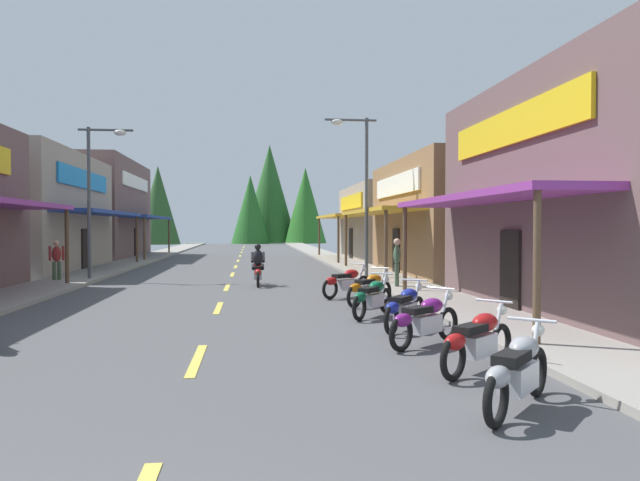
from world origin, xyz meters
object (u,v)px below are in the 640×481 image
(streetlamp_right, at_px, (359,175))
(motorcycle_parked_right_4, at_px, (373,297))
(streetlamp_left, at_px, (97,181))
(pedestrian_by_shop, at_px, (57,258))
(pedestrian_strolling, at_px, (397,260))
(motorcycle_parked_right_1, at_px, (478,340))
(motorcycle_parked_right_5, at_px, (369,288))
(motorcycle_parked_right_6, at_px, (346,282))
(rider_cruising_lead, at_px, (258,268))
(motorcycle_parked_right_2, at_px, (425,319))
(motorcycle_parked_right_0, at_px, (518,370))
(motorcycle_parked_right_3, at_px, (405,307))

(streetlamp_right, relative_size, motorcycle_parked_right_4, 3.76)
(streetlamp_left, relative_size, pedestrian_by_shop, 3.72)
(motorcycle_parked_right_4, distance_m, pedestrian_strolling, 6.54)
(motorcycle_parked_right_4, bearing_deg, pedestrian_by_shop, 82.69)
(streetlamp_left, distance_m, motorcycle_parked_right_1, 19.20)
(pedestrian_by_shop, bearing_deg, motorcycle_parked_right_5, -145.09)
(motorcycle_parked_right_4, bearing_deg, motorcycle_parked_right_6, 36.49)
(motorcycle_parked_right_1, height_order, pedestrian_strolling, pedestrian_strolling)
(motorcycle_parked_right_5, relative_size, rider_cruising_lead, 0.74)
(rider_cruising_lead, bearing_deg, streetlamp_right, -63.60)
(motorcycle_parked_right_5, bearing_deg, motorcycle_parked_right_2, -135.68)
(pedestrian_strolling, bearing_deg, motorcycle_parked_right_4, -92.08)
(motorcycle_parked_right_0, bearing_deg, rider_cruising_lead, 53.08)
(motorcycle_parked_right_5, xyz_separation_m, rider_cruising_lead, (-3.02, 6.01, 0.17))
(streetlamp_left, bearing_deg, motorcycle_parked_right_5, -42.59)
(streetlamp_right, bearing_deg, motorcycle_parked_right_1, -93.80)
(streetlamp_right, distance_m, motorcycle_parked_right_3, 12.64)
(streetlamp_left, distance_m, rider_cruising_lead, 7.70)
(motorcycle_parked_right_3, xyz_separation_m, motorcycle_parked_right_5, (0.02, 3.94, 0.00))
(motorcycle_parked_right_2, distance_m, pedestrian_strolling, 9.93)
(motorcycle_parked_right_3, distance_m, pedestrian_by_shop, 16.09)
(streetlamp_right, distance_m, motorcycle_parked_right_2, 14.27)
(motorcycle_parked_right_0, xyz_separation_m, pedestrian_strolling, (1.92, 13.63, 0.56))
(motorcycle_parked_right_0, bearing_deg, streetlamp_left, 69.59)
(motorcycle_parked_right_6, bearing_deg, motorcycle_parked_right_0, -126.79)
(motorcycle_parked_right_5, bearing_deg, streetlamp_left, 92.73)
(streetlamp_left, xyz_separation_m, streetlamp_right, (10.58, -0.59, 0.27))
(motorcycle_parked_right_3, relative_size, pedestrian_strolling, 1.00)
(motorcycle_parked_right_4, relative_size, pedestrian_by_shop, 1.07)
(streetlamp_right, height_order, motorcycle_parked_right_5, streetlamp_right)
(streetlamp_right, bearing_deg, motorcycle_parked_right_5, -98.25)
(motorcycle_parked_right_2, relative_size, motorcycle_parked_right_5, 1.08)
(motorcycle_parked_right_2, relative_size, pedestrian_by_shop, 1.03)
(motorcycle_parked_right_2, bearing_deg, rider_cruising_lead, 64.76)
(motorcycle_parked_right_0, distance_m, motorcycle_parked_right_3, 5.60)
(pedestrian_by_shop, bearing_deg, motorcycle_parked_right_2, -160.43)
(pedestrian_by_shop, distance_m, pedestrian_strolling, 13.18)
(motorcycle_parked_right_3, height_order, motorcycle_parked_right_5, same)
(motorcycle_parked_right_5, bearing_deg, pedestrian_by_shop, 98.78)
(motorcycle_parked_right_0, distance_m, pedestrian_by_shop, 20.54)
(motorcycle_parked_right_1, bearing_deg, pedestrian_strolling, 40.69)
(motorcycle_parked_right_2, xyz_separation_m, motorcycle_parked_right_5, (0.10, 5.63, 0.00))
(motorcycle_parked_right_1, distance_m, motorcycle_parked_right_3, 3.70)
(motorcycle_parked_right_3, bearing_deg, rider_cruising_lead, 53.32)
(motorcycle_parked_right_4, relative_size, motorcycle_parked_right_6, 1.01)
(rider_cruising_lead, height_order, pedestrian_strolling, pedestrian_strolling)
(motorcycle_parked_right_2, bearing_deg, streetlamp_left, 83.79)
(motorcycle_parked_right_4, bearing_deg, motorcycle_parked_right_1, -138.71)
(motorcycle_parked_right_5, distance_m, pedestrian_by_shop, 13.45)
(motorcycle_parked_right_1, xyz_separation_m, rider_cruising_lead, (-3.14, 13.65, 0.17))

